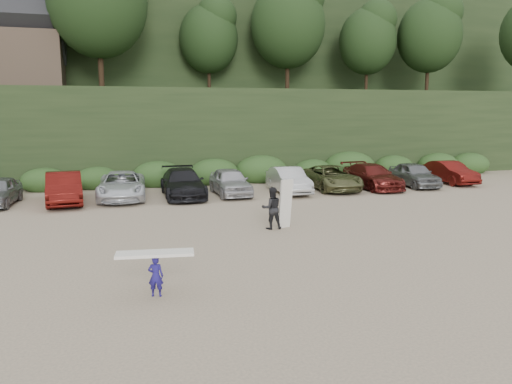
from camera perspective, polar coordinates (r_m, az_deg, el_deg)
name	(u,v)px	position (r m, az deg, el deg)	size (l,w,h in m)	color
ground	(264,242)	(17.68, 0.94, -5.77)	(120.00, 120.00, 0.00)	tan
hillside_backdrop	(155,43)	(52.85, -11.50, 16.37)	(90.00, 41.50, 28.00)	black
parked_cars	(142,186)	(26.62, -12.88, 0.73)	(39.05, 5.86, 1.57)	silver
child_surfer	(155,266)	(12.77, -11.43, -8.32)	(1.96, 0.78, 1.15)	navy
adult_surfer	(273,208)	(19.50, 1.95, -1.80)	(1.28, 0.67, 1.95)	black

